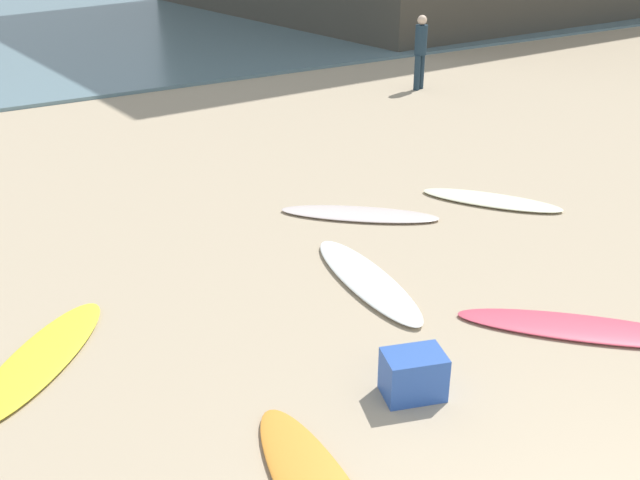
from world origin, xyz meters
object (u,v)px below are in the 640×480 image
object	(u,v)px
surfboard_2	(491,200)
beach_cooler	(413,375)
surfboard_5	(359,214)
beachgoer_near	(421,49)
surfboard_1	(367,279)
surfboard_6	(583,328)
surfboard_4	(41,358)

from	to	relation	value
surfboard_2	beach_cooler	world-z (taller)	beach_cooler
surfboard_5	beachgoer_near	size ratio (longest dim) A/B	1.30
surfboard_2	surfboard_1	bearing A→B (deg)	-15.16
surfboard_5	beach_cooler	distance (m)	3.98
surfboard_5	surfboard_2	bearing A→B (deg)	113.70
surfboard_1	surfboard_2	bearing A→B (deg)	26.93
surfboard_2	surfboard_6	bearing A→B (deg)	26.13
surfboard_2	surfboard_5	bearing A→B (deg)	-51.77
surfboard_2	surfboard_5	size ratio (longest dim) A/B	0.92
surfboard_5	beachgoer_near	xyz separation A→B (m)	(5.72, 5.41, 0.90)
surfboard_2	beach_cooler	size ratio (longest dim) A/B	3.88
surfboard_6	beachgoer_near	bearing A→B (deg)	14.78
beachgoer_near	surfboard_5	bearing A→B (deg)	23.08
surfboard_1	surfboard_6	bearing A→B (deg)	-50.13
beachgoer_near	surfboard_1	bearing A→B (deg)	25.55
surfboard_5	surfboard_6	distance (m)	3.60
surfboard_4	surfboard_2	bearing A→B (deg)	-131.13
surfboard_2	surfboard_6	xyz separation A→B (m)	(-1.77, -2.96, -0.01)
beachgoer_near	beach_cooler	distance (m)	11.75
surfboard_6	surfboard_1	bearing A→B (deg)	77.49
surfboard_2	beachgoer_near	distance (m)	7.22
surfboard_6	surfboard_4	bearing A→B (deg)	108.79
surfboard_5	beach_cooler	bearing A→B (deg)	12.58
surfboard_2	surfboard_4	world-z (taller)	surfboard_2
beachgoer_near	surfboard_2	bearing A→B (deg)	37.31
surfboard_4	beach_cooler	distance (m)	3.45
surfboard_6	beachgoer_near	size ratio (longest dim) A/B	1.47
surfboard_2	surfboard_5	distance (m)	1.99
surfboard_5	beach_cooler	xyz separation A→B (m)	(-1.98, -3.45, 0.17)
surfboard_5	surfboard_1	bearing A→B (deg)	8.41
beach_cooler	surfboard_2	bearing A→B (deg)	35.99
beachgoer_near	beach_cooler	world-z (taller)	beachgoer_near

